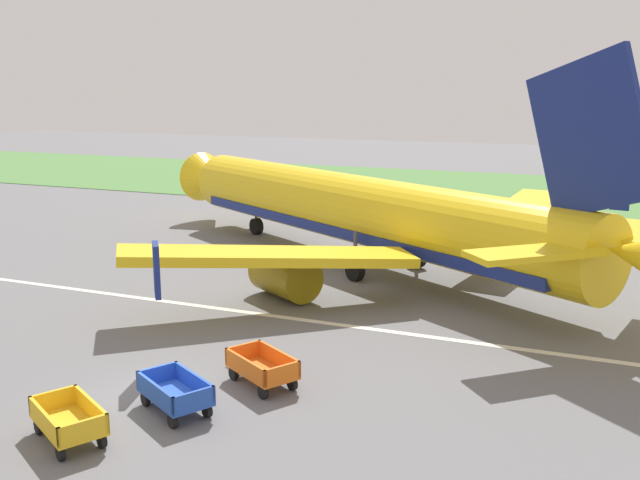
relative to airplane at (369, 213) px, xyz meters
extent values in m
plane|color=slate|center=(-0.97, -18.35, -3.05)|extent=(220.00, 220.00, 0.00)
cube|color=#518442|center=(-0.97, 32.96, -3.02)|extent=(220.00, 28.00, 0.06)
cube|color=silver|center=(-0.97, -9.43, -3.05)|extent=(120.00, 0.36, 0.01)
cylinder|color=yellow|center=(-0.89, 0.52, 0.10)|extent=(27.74, 18.39, 3.70)
cube|color=navy|center=(-0.89, 0.52, -0.92)|extent=(25.06, 16.71, 0.56)
cone|color=yellow|center=(-15.11, 8.88, 0.10)|extent=(4.60, 4.75, 3.63)
cube|color=yellow|center=(-1.56, -8.77, -0.57)|extent=(11.89, 9.98, 1.35)
cube|color=navy|center=(-2.59, -15.70, 0.38)|extent=(0.83, 0.99, 1.90)
cylinder|color=#856D0E|center=(-1.83, -6.80, -1.92)|extent=(3.82, 3.43, 2.10)
cube|color=yellow|center=(6.90, 5.63, -0.57)|extent=(4.48, 13.24, 1.35)
cube|color=navy|center=(12.46, 9.90, 0.38)|extent=(1.12, 0.36, 1.90)
cylinder|color=#856D0E|center=(5.05, 4.91, -1.92)|extent=(3.82, 3.43, 2.10)
cube|color=navy|center=(11.01, -6.47, 4.85)|extent=(5.33, 3.34, 6.88)
cube|color=yellow|center=(9.56, -9.33, 0.70)|extent=(5.09, 4.80, 0.24)
cube|color=yellow|center=(12.80, -3.81, 0.70)|extent=(2.88, 5.47, 0.24)
cylinder|color=#4C4C51|center=(-9.94, 5.84, -1.48)|extent=(0.20, 0.20, 2.04)
cylinder|color=black|center=(-9.94, 5.84, -2.50)|extent=(1.18, 0.95, 1.10)
cylinder|color=#4C4C51|center=(0.15, -2.64, -1.48)|extent=(0.20, 0.20, 2.04)
cylinder|color=black|center=(0.15, -2.64, -2.50)|extent=(1.18, 0.95, 1.10)
cylinder|color=#4C4C51|center=(2.38, 1.15, -1.48)|extent=(0.20, 0.20, 2.04)
cylinder|color=black|center=(2.38, 1.15, -2.50)|extent=(1.18, 0.95, 1.10)
cube|color=gold|center=(-1.56, -21.57, -2.57)|extent=(2.87, 2.45, 0.08)
cube|color=gold|center=(-1.87, -22.13, -2.26)|extent=(2.23, 1.31, 0.55)
cube|color=gold|center=(-1.24, -21.00, -2.26)|extent=(2.23, 1.31, 0.55)
cube|color=gold|center=(-2.60, -20.98, -2.26)|extent=(0.77, 1.27, 0.55)
cube|color=gold|center=(-0.51, -22.16, -2.26)|extent=(0.77, 1.27, 0.55)
cylinder|color=#2D2D33|center=(-3.12, -20.68, -2.61)|extent=(0.91, 0.56, 0.08)
cylinder|color=black|center=(-2.65, -21.60, -2.83)|extent=(0.46, 0.36, 0.44)
cylinder|color=black|center=(-2.10, -20.62, -2.83)|extent=(0.46, 0.36, 0.44)
cylinder|color=black|center=(-1.01, -22.52, -2.83)|extent=(0.46, 0.36, 0.44)
cylinder|color=black|center=(-0.46, -21.54, -2.83)|extent=(0.46, 0.36, 0.44)
cube|color=#234CB2|center=(0.16, -18.87, -2.57)|extent=(2.87, 2.45, 0.08)
cube|color=#234CB2|center=(-0.17, -19.43, -2.26)|extent=(2.22, 1.32, 0.55)
cube|color=#234CB2|center=(0.48, -18.30, -2.26)|extent=(2.22, 1.32, 0.55)
cube|color=#234CB2|center=(-0.89, -18.28, -2.26)|extent=(0.78, 1.27, 0.55)
cube|color=#234CB2|center=(1.20, -19.46, -2.26)|extent=(0.78, 1.27, 0.55)
cylinder|color=#2D2D33|center=(-1.41, -17.98, -2.61)|extent=(0.91, 0.56, 0.08)
cylinder|color=black|center=(-0.94, -18.89, -2.83)|extent=(0.46, 0.36, 0.44)
cylinder|color=black|center=(-0.38, -17.92, -2.83)|extent=(0.46, 0.36, 0.44)
cylinder|color=black|center=(0.69, -19.82, -2.83)|extent=(0.46, 0.36, 0.44)
cylinder|color=black|center=(1.25, -18.85, -2.83)|extent=(0.46, 0.36, 0.44)
cube|color=orange|center=(1.70, -16.09, -2.57)|extent=(2.86, 2.49, 0.08)
cube|color=orange|center=(1.37, -16.65, -2.26)|extent=(2.20, 1.37, 0.55)
cube|color=orange|center=(2.04, -15.53, -2.26)|extent=(2.20, 1.37, 0.55)
cube|color=orange|center=(0.67, -15.47, -2.26)|extent=(0.81, 1.25, 0.55)
cube|color=orange|center=(2.73, -16.70, -2.26)|extent=(0.81, 1.25, 0.55)
cylinder|color=#2D2D33|center=(0.16, -15.16, -2.61)|extent=(0.90, 0.58, 0.08)
cylinder|color=black|center=(0.61, -16.09, -2.83)|extent=(0.46, 0.36, 0.44)
cylinder|color=black|center=(1.19, -15.13, -2.83)|extent=(0.46, 0.36, 0.44)
cylinder|color=black|center=(2.22, -17.05, -2.83)|extent=(0.46, 0.36, 0.44)
cylinder|color=black|center=(2.79, -16.09, -2.83)|extent=(0.46, 0.36, 0.44)
camera|label=1|loc=(11.93, -35.77, 6.66)|focal=39.85mm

